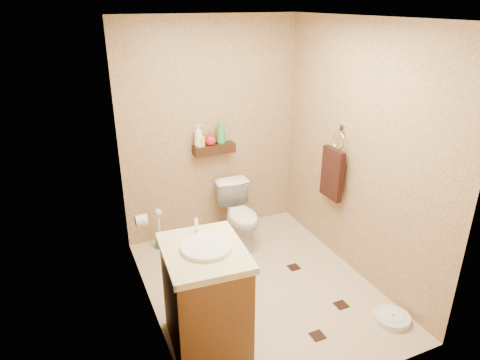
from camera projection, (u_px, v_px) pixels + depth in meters
name	position (u px, v px, depth m)	size (l,w,h in m)	color
ground	(260.00, 287.00, 4.07)	(2.50, 2.50, 0.00)	beige
wall_back	(211.00, 131.00, 4.66)	(2.00, 0.04, 2.40)	tan
wall_front	(356.00, 240.00, 2.55)	(2.00, 0.04, 2.40)	tan
wall_left	(144.00, 189.00, 3.23)	(0.04, 2.50, 2.40)	tan
wall_right	(358.00, 154.00, 3.98)	(0.04, 2.50, 2.40)	tan
ceiling	(266.00, 18.00, 3.14)	(2.00, 2.50, 0.02)	silver
wall_shelf	(214.00, 149.00, 4.66)	(0.46, 0.14, 0.10)	#33190E
floor_accents	(268.00, 290.00, 4.02)	(1.16, 1.38, 0.01)	black
toilet	(240.00, 215.00, 4.70)	(0.37, 0.66, 0.67)	white
vanity	(206.00, 297.00, 3.24)	(0.64, 0.75, 1.00)	brown
bathroom_scale	(392.00, 318.00, 3.63)	(0.36, 0.36, 0.06)	silver
toilet_brush	(160.00, 234.00, 4.65)	(0.11, 0.11, 0.47)	#186163
towel_ring	(333.00, 171.00, 4.25)	(0.12, 0.30, 0.76)	silver
toilet_paper	(141.00, 220.00, 4.04)	(0.12, 0.11, 0.12)	silver
bottle_a	(198.00, 136.00, 4.53)	(0.09, 0.09, 0.24)	white
bottle_b	(200.00, 139.00, 4.55)	(0.07, 0.08, 0.16)	yellow
bottle_c	(210.00, 138.00, 4.60)	(0.12, 0.12, 0.15)	red
bottle_d	(221.00, 132.00, 4.62)	(0.10, 0.10, 0.26)	#309045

